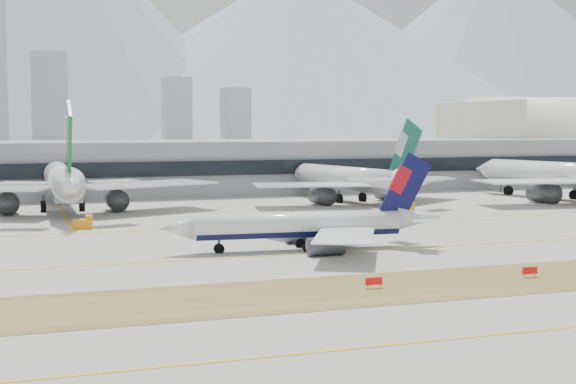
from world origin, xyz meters
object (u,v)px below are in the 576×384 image
object	(u,v)px
widebody_eva	(63,183)
terminal	(189,166)
taxiing_airliner	(309,226)
widebody_cathay	(353,180)
widebody_china_air	(569,176)

from	to	relation	value
widebody_eva	terminal	xyz separation A→B (m)	(38.44, 46.33, 0.92)
taxiing_airliner	widebody_cathay	xyz separation A→B (m)	(37.48, 68.95, 1.98)
taxiing_airliner	widebody_eva	xyz separation A→B (m)	(-33.46, 69.38, 2.88)
widebody_cathay	widebody_china_air	distance (m)	56.86
widebody_eva	terminal	distance (m)	60.21
taxiing_airliner	widebody_china_air	bearing A→B (deg)	-144.51
widebody_cathay	widebody_china_air	xyz separation A→B (m)	(55.41, -12.76, 0.58)
taxiing_airliner	widebody_eva	world-z (taller)	widebody_eva
widebody_eva	widebody_cathay	size ratio (longest dim) A/B	1.18
taxiing_airliner	widebody_cathay	bearing A→B (deg)	-114.21
widebody_eva	widebody_china_air	bearing A→B (deg)	-96.15
widebody_cathay	terminal	world-z (taller)	widebody_cathay
taxiing_airliner	widebody_eva	bearing A→B (deg)	-59.93
taxiing_airliner	widebody_china_air	size ratio (longest dim) A/B	0.71
widebody_china_air	terminal	size ratio (longest dim) A/B	0.23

